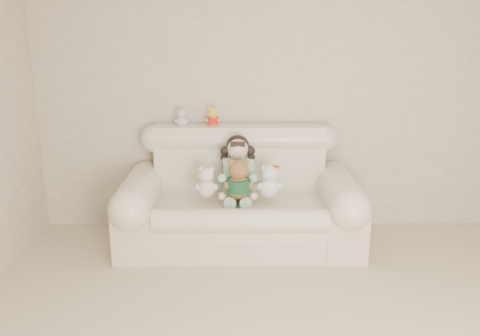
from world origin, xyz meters
name	(u,v)px	position (x,y,z in m)	size (l,w,h in m)	color
wall_back	(277,93)	(0.00, 2.50, 1.30)	(4.50, 4.50, 0.00)	beige
sofa	(240,191)	(-0.35, 2.00, 0.52)	(2.10, 0.95, 1.03)	beige
seated_child	(238,167)	(-0.37, 2.08, 0.71)	(0.35, 0.42, 0.58)	#2C7D39
brown_teddy	(239,175)	(-0.36, 1.84, 0.70)	(0.26, 0.20, 0.40)	brown
white_cat	(270,178)	(-0.10, 1.87, 0.67)	(0.22, 0.17, 0.34)	silver
cream_teddy	(206,179)	(-0.63, 1.87, 0.66)	(0.20, 0.16, 0.32)	beige
yellow_mini_bear	(213,115)	(-0.60, 2.37, 1.12)	(0.14, 0.11, 0.22)	yellow
grey_mini_plush	(181,116)	(-0.88, 2.36, 1.11)	(0.13, 0.10, 0.20)	silver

